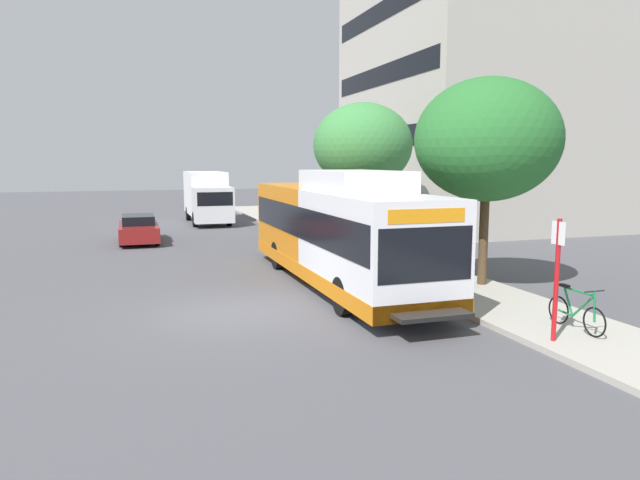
{
  "coord_description": "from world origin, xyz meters",
  "views": [
    {
      "loc": [
        -2.43,
        -14.55,
        3.91
      ],
      "look_at": [
        2.89,
        1.5,
        1.6
      ],
      "focal_mm": 32.34,
      "sensor_mm": 36.0,
      "label": 1
    }
  ],
  "objects_px": {
    "bicycle_parked": "(576,312)",
    "street_tree_near_stop": "(487,140)",
    "box_truck_background": "(207,196)",
    "transit_bus": "(338,232)",
    "parked_car_far_lane": "(139,229)",
    "bus_stop_sign_pole": "(557,271)",
    "street_tree_mid_block": "(363,145)"
  },
  "relations": [
    {
      "from": "transit_bus",
      "to": "parked_car_far_lane",
      "type": "xyz_separation_m",
      "value": [
        -5.85,
        12.16,
        -1.04
      ]
    },
    {
      "from": "transit_bus",
      "to": "parked_car_far_lane",
      "type": "distance_m",
      "value": 13.54
    },
    {
      "from": "box_truck_background",
      "to": "transit_bus",
      "type": "bearing_deg",
      "value": -85.85
    },
    {
      "from": "transit_bus",
      "to": "bus_stop_sign_pole",
      "type": "bearing_deg",
      "value": -73.3
    },
    {
      "from": "street_tree_near_stop",
      "to": "parked_car_far_lane",
      "type": "distance_m",
      "value": 17.66
    },
    {
      "from": "parked_car_far_lane",
      "to": "street_tree_mid_block",
      "type": "bearing_deg",
      "value": -25.21
    },
    {
      "from": "bus_stop_sign_pole",
      "to": "box_truck_background",
      "type": "xyz_separation_m",
      "value": [
        -3.67,
        27.66,
        0.09
      ]
    },
    {
      "from": "transit_bus",
      "to": "street_tree_mid_block",
      "type": "height_order",
      "value": "street_tree_mid_block"
    },
    {
      "from": "bus_stop_sign_pole",
      "to": "street_tree_mid_block",
      "type": "xyz_separation_m",
      "value": [
        1.76,
        14.86,
        2.99
      ]
    },
    {
      "from": "bicycle_parked",
      "to": "street_tree_near_stop",
      "type": "distance_m",
      "value": 6.39
    },
    {
      "from": "transit_bus",
      "to": "street_tree_mid_block",
      "type": "xyz_separation_m",
      "value": [
        3.96,
        7.55,
        2.93
      ]
    },
    {
      "from": "street_tree_near_stop",
      "to": "bicycle_parked",
      "type": "bearing_deg",
      "value": -99.96
    },
    {
      "from": "bus_stop_sign_pole",
      "to": "street_tree_mid_block",
      "type": "relative_size",
      "value": 0.41
    },
    {
      "from": "street_tree_mid_block",
      "to": "parked_car_far_lane",
      "type": "height_order",
      "value": "street_tree_mid_block"
    },
    {
      "from": "bicycle_parked",
      "to": "parked_car_far_lane",
      "type": "xyz_separation_m",
      "value": [
        -9.05,
        19.0,
        0.1
      ]
    },
    {
      "from": "street_tree_near_stop",
      "to": "bus_stop_sign_pole",
      "type": "bearing_deg",
      "value": -109.14
    },
    {
      "from": "bus_stop_sign_pole",
      "to": "street_tree_near_stop",
      "type": "relative_size",
      "value": 0.42
    },
    {
      "from": "bus_stop_sign_pole",
      "to": "parked_car_far_lane",
      "type": "bearing_deg",
      "value": 112.43
    },
    {
      "from": "street_tree_mid_block",
      "to": "transit_bus",
      "type": "bearing_deg",
      "value": -117.67
    },
    {
      "from": "street_tree_mid_block",
      "to": "parked_car_far_lane",
      "type": "bearing_deg",
      "value": 154.79
    },
    {
      "from": "transit_bus",
      "to": "box_truck_background",
      "type": "distance_m",
      "value": 20.39
    },
    {
      "from": "bus_stop_sign_pole",
      "to": "bicycle_parked",
      "type": "height_order",
      "value": "bus_stop_sign_pole"
    },
    {
      "from": "bus_stop_sign_pole",
      "to": "parked_car_far_lane",
      "type": "distance_m",
      "value": 21.1
    },
    {
      "from": "bicycle_parked",
      "to": "street_tree_mid_block",
      "type": "xyz_separation_m",
      "value": [
        0.75,
        14.39,
        4.07
      ]
    },
    {
      "from": "street_tree_mid_block",
      "to": "parked_car_far_lane",
      "type": "relative_size",
      "value": 1.43
    },
    {
      "from": "street_tree_mid_block",
      "to": "box_truck_background",
      "type": "distance_m",
      "value": 14.2
    },
    {
      "from": "street_tree_mid_block",
      "to": "box_truck_background",
      "type": "bearing_deg",
      "value": 113.02
    },
    {
      "from": "bus_stop_sign_pole",
      "to": "bicycle_parked",
      "type": "distance_m",
      "value": 1.56
    },
    {
      "from": "box_truck_background",
      "to": "street_tree_mid_block",
      "type": "bearing_deg",
      "value": -66.98
    },
    {
      "from": "transit_bus",
      "to": "street_tree_mid_block",
      "type": "distance_m",
      "value": 9.01
    },
    {
      "from": "bicycle_parked",
      "to": "box_truck_background",
      "type": "bearing_deg",
      "value": 99.77
    },
    {
      "from": "street_tree_near_stop",
      "to": "box_truck_background",
      "type": "xyz_separation_m",
      "value": [
        -5.55,
        22.26,
        -2.8
      ]
    }
  ]
}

